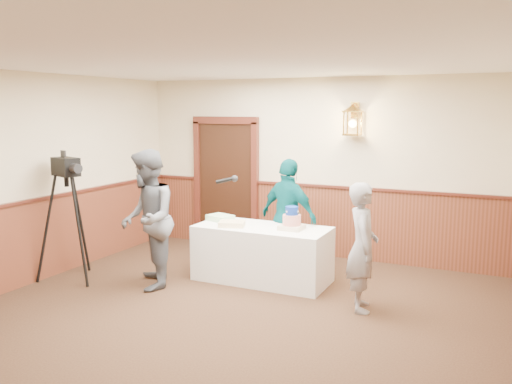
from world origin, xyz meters
TOP-DOWN VIEW (x-y plane):
  - ground at (0.00, 0.00)m, footprint 7.00×7.00m
  - room_shell at (-0.05, 0.45)m, footprint 6.02×7.02m
  - display_table at (-0.22, 1.90)m, footprint 1.80×0.80m
  - tiered_cake at (0.20, 1.91)m, footprint 0.30×0.30m
  - sheet_cake_yellow at (-0.60, 1.74)m, footprint 0.40×0.35m
  - sheet_cake_green at (-0.93, 2.02)m, footprint 0.40×0.36m
  - interviewer at (-1.45, 1.02)m, footprint 1.58×1.11m
  - baker at (1.27, 1.41)m, footprint 0.52×0.64m
  - assistant_p at (-0.03, 2.38)m, footprint 1.04×0.70m
  - tv_camera_rig at (-2.60, 0.82)m, footprint 0.66×0.61m

SIDE VIEW (x-z plane):
  - ground at x=0.00m, z-range 0.00..0.00m
  - display_table at x=-0.22m, z-range 0.00..0.75m
  - baker at x=1.27m, z-range 0.00..1.50m
  - tv_camera_rig at x=-2.60m, z-range -0.09..1.59m
  - sheet_cake_yellow at x=-0.60m, z-range 0.75..0.82m
  - sheet_cake_green at x=-0.93m, z-range 0.75..0.83m
  - assistant_p at x=-0.03m, z-range 0.00..1.63m
  - tiered_cake at x=0.20m, z-range 0.72..1.02m
  - interviewer at x=-1.45m, z-range 0.00..1.81m
  - room_shell at x=-0.05m, z-range 0.12..2.93m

